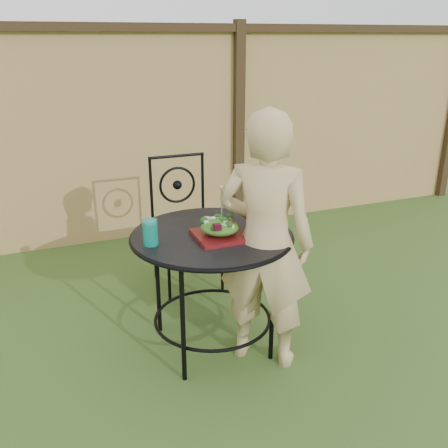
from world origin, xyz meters
name	(u,v)px	position (x,y,z in m)	size (l,w,h in m)	color
ground	(172,384)	(0.00, 0.00, 0.00)	(60.00, 60.00, 0.00)	#234516
fence	(97,137)	(0.00, 2.19, 0.95)	(8.00, 0.12, 1.90)	#DAB26B
patio_table	(212,256)	(0.34, 0.28, 0.59)	(0.92, 0.92, 0.72)	black
patio_chair	(184,219)	(0.44, 1.14, 0.50)	(0.46, 0.46, 0.95)	black
diner	(265,243)	(0.56, 0.05, 0.72)	(0.53, 0.35, 1.44)	tan
salad_plate	(220,236)	(0.36, 0.20, 0.74)	(0.27, 0.27, 0.02)	#470A0F
salad	(220,227)	(0.36, 0.20, 0.79)	(0.21, 0.21, 0.08)	#235614
fork	(221,204)	(0.37, 0.20, 0.92)	(0.01, 0.01, 0.18)	silver
drinking_glass	(150,232)	(-0.02, 0.24, 0.79)	(0.08, 0.08, 0.14)	#0C8C7B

